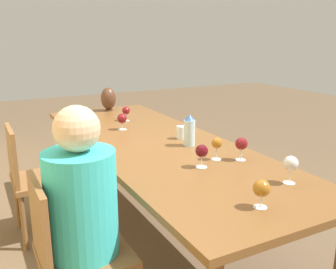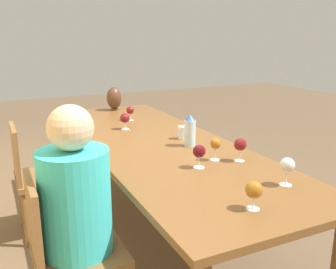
{
  "view_description": "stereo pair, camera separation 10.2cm",
  "coord_description": "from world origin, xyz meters",
  "px_view_note": "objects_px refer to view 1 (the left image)",
  "views": [
    {
      "loc": [
        -2.36,
        1.15,
        1.52
      ],
      "look_at": [
        -0.19,
        0.0,
        0.85
      ],
      "focal_mm": 40.0,
      "sensor_mm": 36.0,
      "label": 1
    },
    {
      "loc": [
        -2.41,
        1.06,
        1.52
      ],
      "look_at": [
        -0.19,
        0.0,
        0.85
      ],
      "focal_mm": 40.0,
      "sensor_mm": 36.0,
      "label": 2
    }
  ],
  "objects_px": {
    "vase": "(108,99)",
    "chair_far": "(34,176)",
    "wine_glass_1": "(217,144)",
    "water_bottle": "(189,131)",
    "water_tumbler": "(181,132)",
    "wine_glass_4": "(241,144)",
    "wine_glass_2": "(262,189)",
    "chair_near": "(71,251)",
    "wine_glass_6": "(202,151)",
    "wine_glass_3": "(122,119)",
    "wine_glass_5": "(126,111)",
    "wine_glass_0": "(291,164)",
    "person_near": "(85,217)"
  },
  "relations": [
    {
      "from": "vase",
      "to": "chair_far",
      "type": "xyz_separation_m",
      "value": [
        -0.82,
        0.89,
        -0.39
      ]
    },
    {
      "from": "wine_glass_1",
      "to": "vase",
      "type": "bearing_deg",
      "value": 2.66
    },
    {
      "from": "water_bottle",
      "to": "vase",
      "type": "relative_size",
      "value": 0.95
    },
    {
      "from": "water_tumbler",
      "to": "wine_glass_4",
      "type": "xyz_separation_m",
      "value": [
        -0.6,
        -0.08,
        0.06
      ]
    },
    {
      "from": "wine_glass_2",
      "to": "chair_near",
      "type": "distance_m",
      "value": 0.97
    },
    {
      "from": "wine_glass_1",
      "to": "wine_glass_6",
      "type": "bearing_deg",
      "value": 115.54
    },
    {
      "from": "water_bottle",
      "to": "water_tumbler",
      "type": "distance_m",
      "value": 0.2
    },
    {
      "from": "wine_glass_3",
      "to": "wine_glass_5",
      "type": "xyz_separation_m",
      "value": [
        0.29,
        -0.15,
        -0.0
      ]
    },
    {
      "from": "wine_glass_1",
      "to": "chair_near",
      "type": "bearing_deg",
      "value": 99.85
    },
    {
      "from": "chair_near",
      "to": "chair_far",
      "type": "height_order",
      "value": "same"
    },
    {
      "from": "chair_far",
      "to": "wine_glass_0",
      "type": "bearing_deg",
      "value": -143.46
    },
    {
      "from": "wine_glass_0",
      "to": "water_bottle",
      "type": "bearing_deg",
      "value": 7.54
    },
    {
      "from": "wine_glass_2",
      "to": "wine_glass_5",
      "type": "xyz_separation_m",
      "value": [
        1.93,
        -0.11,
        -0.0
      ]
    },
    {
      "from": "wine_glass_6",
      "to": "vase",
      "type": "bearing_deg",
      "value": -2.24
    },
    {
      "from": "water_tumbler",
      "to": "wine_glass_0",
      "type": "height_order",
      "value": "wine_glass_0"
    },
    {
      "from": "chair_far",
      "to": "chair_near",
      "type": "bearing_deg",
      "value": 180.0
    },
    {
      "from": "wine_glass_0",
      "to": "wine_glass_3",
      "type": "distance_m",
      "value": 1.53
    },
    {
      "from": "wine_glass_6",
      "to": "chair_far",
      "type": "bearing_deg",
      "value": 37.95
    },
    {
      "from": "chair_near",
      "to": "person_near",
      "type": "distance_m",
      "value": 0.18
    },
    {
      "from": "person_near",
      "to": "wine_glass_1",
      "type": "bearing_deg",
      "value": -79.29
    },
    {
      "from": "wine_glass_3",
      "to": "wine_glass_2",
      "type": "bearing_deg",
      "value": -178.75
    },
    {
      "from": "water_tumbler",
      "to": "chair_far",
      "type": "distance_m",
      "value": 1.16
    },
    {
      "from": "vase",
      "to": "wine_glass_6",
      "type": "distance_m",
      "value": 1.87
    },
    {
      "from": "wine_glass_0",
      "to": "wine_glass_5",
      "type": "bearing_deg",
      "value": 6.87
    },
    {
      "from": "vase",
      "to": "wine_glass_3",
      "type": "bearing_deg",
      "value": 168.51
    },
    {
      "from": "wine_glass_0",
      "to": "wine_glass_1",
      "type": "bearing_deg",
      "value": 13.22
    },
    {
      "from": "wine_glass_4",
      "to": "chair_far",
      "type": "distance_m",
      "value": 1.57
    },
    {
      "from": "water_tumbler",
      "to": "wine_glass_0",
      "type": "bearing_deg",
      "value": -175.91
    },
    {
      "from": "wine_glass_1",
      "to": "wine_glass_0",
      "type": "bearing_deg",
      "value": -166.78
    },
    {
      "from": "water_bottle",
      "to": "wine_glass_5",
      "type": "height_order",
      "value": "water_bottle"
    },
    {
      "from": "vase",
      "to": "wine_glass_4",
      "type": "xyz_separation_m",
      "value": [
        -1.87,
        -0.21,
        -0.02
      ]
    },
    {
      "from": "chair_far",
      "to": "vase",
      "type": "bearing_deg",
      "value": -47.17
    },
    {
      "from": "chair_near",
      "to": "water_tumbler",
      "type": "bearing_deg",
      "value": -55.74
    },
    {
      "from": "wine_glass_4",
      "to": "person_near",
      "type": "bearing_deg",
      "value": 94.97
    },
    {
      "from": "water_tumbler",
      "to": "chair_near",
      "type": "height_order",
      "value": "chair_near"
    },
    {
      "from": "wine_glass_1",
      "to": "wine_glass_2",
      "type": "bearing_deg",
      "value": 161.97
    },
    {
      "from": "vase",
      "to": "wine_glass_4",
      "type": "bearing_deg",
      "value": -173.55
    },
    {
      "from": "wine_glass_5",
      "to": "vase",
      "type": "bearing_deg",
      "value": -1.47
    },
    {
      "from": "wine_glass_1",
      "to": "wine_glass_2",
      "type": "distance_m",
      "value": 0.68
    },
    {
      "from": "wine_glass_2",
      "to": "wine_glass_3",
      "type": "height_order",
      "value": "same"
    },
    {
      "from": "chair_near",
      "to": "wine_glass_3",
      "type": "bearing_deg",
      "value": -32.02
    },
    {
      "from": "wine_glass_5",
      "to": "wine_glass_6",
      "type": "xyz_separation_m",
      "value": [
        -1.35,
        0.06,
        0.01
      ]
    },
    {
      "from": "wine_glass_5",
      "to": "person_near",
      "type": "relative_size",
      "value": 0.11
    },
    {
      "from": "wine_glass_3",
      "to": "wine_glass_4",
      "type": "xyz_separation_m",
      "value": [
        -1.07,
        -0.38,
        0.01
      ]
    },
    {
      "from": "water_tumbler",
      "to": "wine_glass_0",
      "type": "xyz_separation_m",
      "value": [
        -1.02,
        -0.07,
        0.06
      ]
    },
    {
      "from": "vase",
      "to": "wine_glass_0",
      "type": "relative_size",
      "value": 1.57
    },
    {
      "from": "wine_glass_0",
      "to": "wine_glass_4",
      "type": "height_order",
      "value": "wine_glass_0"
    },
    {
      "from": "chair_near",
      "to": "person_near",
      "type": "height_order",
      "value": "person_near"
    },
    {
      "from": "chair_near",
      "to": "person_near",
      "type": "xyz_separation_m",
      "value": [
        -0.0,
        -0.08,
        0.17
      ]
    },
    {
      "from": "wine_glass_0",
      "to": "wine_glass_2",
      "type": "relative_size",
      "value": 1.13
    }
  ]
}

